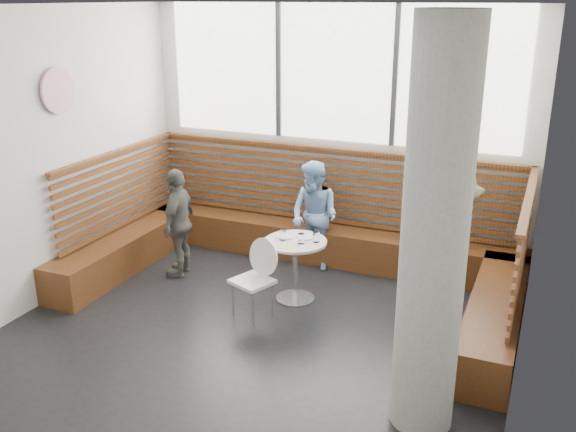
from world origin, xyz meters
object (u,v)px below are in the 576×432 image
at_px(adult_man, 448,247).
at_px(child_back, 315,216).
at_px(cafe_table, 295,258).
at_px(child_left, 179,222).
at_px(concrete_column, 435,236).
at_px(cafe_chair, 255,272).

bearing_deg(adult_man, child_back, 52.59).
distance_m(cafe_table, adult_man, 1.66).
bearing_deg(child_left, concrete_column, 52.52).
distance_m(concrete_column, cafe_table, 2.63).
relative_size(concrete_column, child_back, 2.33).
bearing_deg(cafe_table, concrete_column, -42.48).
relative_size(child_back, child_left, 1.02).
height_order(concrete_column, adult_man, concrete_column).
bearing_deg(concrete_column, child_left, 152.48).
xyz_separation_m(concrete_column, child_left, (-3.35, 1.75, -0.93)).
relative_size(concrete_column, cafe_chair, 3.75).
bearing_deg(cafe_table, adult_man, 5.71).
distance_m(concrete_column, adult_man, 1.95).
xyz_separation_m(child_back, child_left, (-1.45, -0.81, -0.02)).
bearing_deg(child_back, adult_man, -5.42).
bearing_deg(child_left, adult_man, 80.68).
distance_m(cafe_chair, adult_man, 2.02).
xyz_separation_m(cafe_table, child_back, (-0.13, 0.94, 0.17)).
bearing_deg(concrete_column, cafe_table, 137.52).
bearing_deg(child_back, cafe_table, -63.68).
relative_size(adult_man, child_left, 1.24).
xyz_separation_m(concrete_column, adult_man, (-0.15, 1.78, -0.77)).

